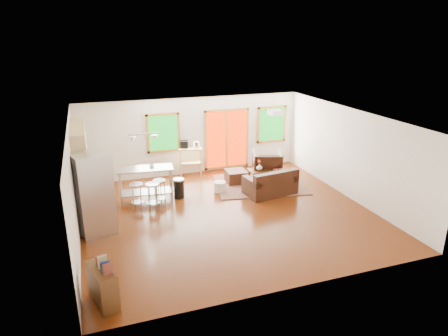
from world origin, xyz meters
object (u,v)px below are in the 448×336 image
object	(u,v)px
ottoman	(236,177)
refrigerator	(94,194)
coffee_table	(262,171)
rug	(260,184)
loveseat	(271,185)
island	(146,178)
armchair	(267,163)
kitchen_cart	(190,151)

from	to	relation	value
ottoman	refrigerator	world-z (taller)	refrigerator
refrigerator	coffee_table	bearing A→B (deg)	3.98
refrigerator	rug	bearing A→B (deg)	1.01
rug	loveseat	xyz separation A→B (m)	(-0.02, -0.82, 0.30)
loveseat	island	bearing A→B (deg)	160.03
armchair	refrigerator	bearing A→B (deg)	41.36
coffee_table	kitchen_cart	world-z (taller)	kitchen_cart
island	kitchen_cart	distance (m)	2.46
ottoman	island	bearing A→B (deg)	-170.81
ottoman	kitchen_cart	distance (m)	1.84
rug	refrigerator	xyz separation A→B (m)	(-5.03, -1.58, 0.99)
coffee_table	island	bearing A→B (deg)	-173.52
ottoman	island	xyz separation A→B (m)	(-2.93, -0.47, 0.47)
loveseat	armchair	xyz separation A→B (m)	(0.57, 1.49, 0.17)
coffee_table	armchair	distance (m)	0.45
ottoman	kitchen_cart	bearing A→B (deg)	133.31
island	kitchen_cart	size ratio (longest dim) A/B	1.35
rug	coffee_table	xyz separation A→B (m)	(0.25, 0.38, 0.29)
ottoman	refrigerator	bearing A→B (deg)	-155.36
rug	coffee_table	world-z (taller)	coffee_table
ottoman	coffee_table	bearing A→B (deg)	-2.46
coffee_table	ottoman	distance (m)	0.91
rug	ottoman	size ratio (longest dim) A/B	4.46
rug	loveseat	size ratio (longest dim) A/B	1.75
coffee_table	island	world-z (taller)	island
coffee_table	refrigerator	world-z (taller)	refrigerator
ottoman	kitchen_cart	world-z (taller)	kitchen_cart
loveseat	refrigerator	world-z (taller)	refrigerator
armchair	refrigerator	xyz separation A→B (m)	(-5.58, -2.25, 0.52)
coffee_table	island	xyz separation A→B (m)	(-3.83, -0.44, 0.37)
rug	loveseat	distance (m)	0.88
ottoman	island	distance (m)	3.01
coffee_table	island	distance (m)	3.88
armchair	island	size ratio (longest dim) A/B	0.59
ottoman	kitchen_cart	xyz separation A→B (m)	(-1.19, 1.26, 0.61)
loveseat	rug	bearing A→B (deg)	81.02
armchair	ottoman	bearing A→B (deg)	30.92
loveseat	coffee_table	size ratio (longest dim) A/B	1.79
rug	kitchen_cart	world-z (taller)	kitchen_cart
loveseat	ottoman	bearing A→B (deg)	109.41
ottoman	armchair	bearing A→B (deg)	11.55
loveseat	ottoman	world-z (taller)	loveseat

